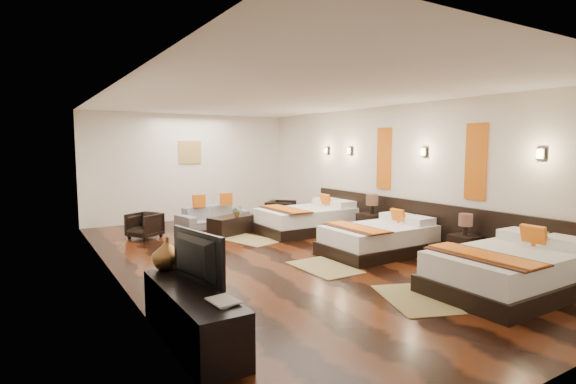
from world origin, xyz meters
TOP-DOWN VIEW (x-y plane):
  - floor at (0.00, 0.00)m, footprint 5.50×9.50m
  - ceiling at (0.00, 0.00)m, footprint 5.50×9.50m
  - back_wall at (0.00, 4.75)m, footprint 5.50×0.01m
  - left_wall at (-2.75, 0.00)m, footprint 0.01×9.50m
  - right_wall at (2.75, 0.00)m, footprint 0.01×9.50m
  - headboard_panel at (2.71, -0.80)m, footprint 0.08×6.60m
  - bed_near at (1.70, -3.24)m, footprint 2.27×1.43m
  - bed_mid at (1.70, -0.71)m, footprint 2.06×1.30m
  - bed_far at (1.70, 1.64)m, footprint 2.23×1.40m
  - nightstand_a at (2.44, -1.96)m, footprint 0.42×0.42m
  - nightstand_b at (2.44, 0.33)m, footprint 0.48×0.48m
  - jute_mat_near at (0.36, -2.78)m, footprint 1.14×1.39m
  - jute_mat_mid at (0.23, -0.98)m, footprint 0.76×1.21m
  - jute_mat_far at (0.16, 1.51)m, footprint 1.05×1.36m
  - tv_console at (-2.50, -2.47)m, footprint 0.50×1.80m
  - tv at (-2.45, -2.30)m, footprint 0.30×0.94m
  - book at (-2.50, -3.01)m, footprint 0.25×0.32m
  - figurine at (-2.50, -1.65)m, footprint 0.45×0.45m
  - sofa at (0.08, 3.38)m, footprint 1.86×1.04m
  - armchair_left at (-1.68, 2.88)m, footprint 0.82×0.81m
  - armchair_right at (1.65, 2.77)m, footprint 0.93×0.94m
  - coffee_table at (0.08, 2.33)m, footprint 1.11×0.80m
  - table_plant at (0.20, 2.26)m, footprint 0.27×0.25m
  - orange_panel_a at (2.73, -1.90)m, footprint 0.04×0.40m
  - orange_panel_b at (2.73, 0.30)m, footprint 0.04×0.40m
  - sconce_near at (2.70, -3.00)m, footprint 0.07×0.12m
  - sconce_mid at (2.70, -0.80)m, footprint 0.07×0.12m
  - sconce_far at (2.70, 1.40)m, footprint 0.07×0.12m
  - sconce_lounge at (2.70, 2.30)m, footprint 0.07×0.12m
  - gold_artwork at (0.00, 4.73)m, footprint 0.60×0.04m

SIDE VIEW (x-z plane):
  - floor at x=0.00m, z-range -0.01..0.01m
  - jute_mat_near at x=0.36m, z-range 0.00..0.01m
  - jute_mat_mid at x=0.23m, z-range 0.00..0.01m
  - jute_mat_far at x=0.16m, z-range 0.00..0.01m
  - coffee_table at x=0.08m, z-range 0.00..0.40m
  - sofa at x=0.08m, z-range 0.00..0.51m
  - bed_mid at x=1.70m, z-range -0.12..0.66m
  - armchair_left at x=-1.68m, z-range 0.00..0.55m
  - tv_console at x=-2.50m, z-range 0.00..0.55m
  - bed_far at x=1.70m, z-range -0.13..0.72m
  - nightstand_a at x=2.44m, z-range -0.12..0.71m
  - bed_near at x=1.70m, z-range -0.14..0.73m
  - armchair_right at x=1.65m, z-range 0.00..0.61m
  - nightstand_b at x=2.44m, z-range -0.14..0.81m
  - headboard_panel at x=2.71m, z-range 0.00..0.90m
  - table_plant at x=0.20m, z-range 0.40..0.64m
  - book at x=-2.50m, z-range 0.55..0.58m
  - figurine at x=-2.50m, z-range 0.55..0.92m
  - tv at x=-2.45m, z-range 0.55..1.09m
  - back_wall at x=0.00m, z-range 0.00..2.80m
  - left_wall at x=-2.75m, z-range 0.00..2.80m
  - right_wall at x=2.75m, z-range 0.00..2.80m
  - orange_panel_a at x=2.73m, z-range 1.05..2.35m
  - orange_panel_b at x=2.73m, z-range 1.05..2.35m
  - gold_artwork at x=0.00m, z-range 1.50..2.10m
  - sconce_near at x=2.70m, z-range 1.76..1.94m
  - sconce_mid at x=2.70m, z-range 1.76..1.94m
  - sconce_far at x=2.70m, z-range 1.76..1.94m
  - sconce_lounge at x=2.70m, z-range 1.76..1.94m
  - ceiling at x=0.00m, z-range 2.79..2.80m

